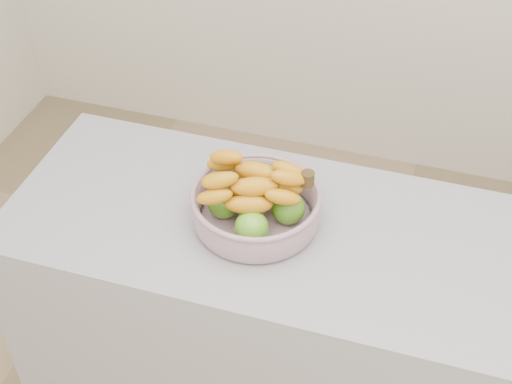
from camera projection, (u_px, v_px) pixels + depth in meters
The scene contains 3 objects.
room_shell at pixel (405, 71), 0.86m from camera, with size 4.05×4.05×2.73m.
counter at pixel (370, 357), 2.06m from camera, with size 2.00×0.60×0.90m, color #9999A0.
fruit_bowl at pixel (256, 204), 1.80m from camera, with size 0.33×0.33×0.18m.
Camera 1 is at (0.05, -0.76, 2.18)m, focal length 50.00 mm.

